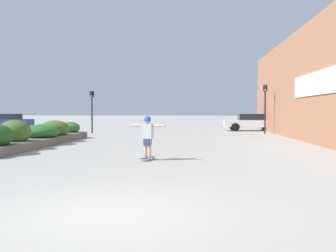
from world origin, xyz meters
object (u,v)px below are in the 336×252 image
object	(u,v)px
car_center_left	(8,121)
traffic_light_right	(265,101)
car_leftmost	(252,122)
skateboarder	(148,132)
skateboard	(148,158)
traffic_light_left	(92,104)

from	to	relation	value
car_center_left	traffic_light_right	bearing A→B (deg)	75.21
traffic_light_right	car_leftmost	bearing A→B (deg)	94.00
traffic_light_right	car_center_left	bearing A→B (deg)	165.21
skateboarder	car_leftmost	bearing A→B (deg)	91.71
skateboard	traffic_light_right	distance (m)	16.96
traffic_light_left	skateboard	bearing A→B (deg)	-68.31
car_leftmost	traffic_light_left	xyz separation A→B (m)	(-12.57, -4.25, 1.41)
skateboard	car_leftmost	distance (m)	20.64
skateboarder	car_center_left	xyz separation A→B (m)	(-15.66, 21.30, -0.17)
skateboard	car_leftmost	bearing A→B (deg)	91.71
car_leftmost	traffic_light_left	world-z (taller)	traffic_light_left
skateboarder	traffic_light_left	distance (m)	16.56
car_leftmost	car_center_left	distance (m)	22.19
traffic_light_left	car_leftmost	bearing A→B (deg)	18.67
skateboard	car_center_left	distance (m)	26.45
skateboarder	traffic_light_left	world-z (taller)	traffic_light_left
car_center_left	traffic_light_left	world-z (taller)	traffic_light_left
car_leftmost	traffic_light_right	xyz separation A→B (m)	(0.29, -4.21, 1.66)
skateboard	car_leftmost	xyz separation A→B (m)	(6.46, 19.59, 0.70)
car_leftmost	traffic_light_left	distance (m)	13.34
skateboard	skateboarder	distance (m)	0.86
skateboard	car_center_left	bearing A→B (deg)	146.30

